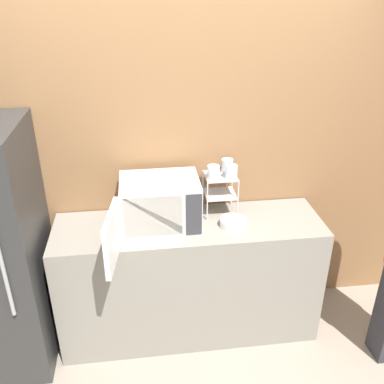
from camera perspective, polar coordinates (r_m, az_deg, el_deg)
name	(u,v)px	position (r m, az deg, el deg)	size (l,w,h in m)	color
ground_plane	(194,353)	(3.35, 0.29, -20.62)	(12.00, 12.00, 0.00)	gray
wall_back	(184,158)	(3.08, -1.14, 4.57)	(8.00, 0.06, 2.60)	olive
counter	(189,278)	(3.23, -0.36, -11.42)	(1.87, 0.55, 0.93)	gray
microwave	(158,204)	(2.87, -4.57, -1.66)	(0.61, 0.79, 0.34)	silver
dish_rack	(220,186)	(3.02, 3.79, 0.81)	(0.23, 0.21, 0.29)	#B2B2B7
glass_front_left	(213,172)	(2.91, 2.88, 2.64)	(0.08, 0.08, 0.09)	silver
glass_back_right	(227,166)	(3.03, 4.72, 3.53)	(0.08, 0.08, 0.09)	silver
glass_front_right	(231,172)	(2.93, 5.28, 2.68)	(0.08, 0.08, 0.09)	silver
bowl	(233,223)	(2.94, 5.51, -4.10)	(0.18, 0.18, 0.06)	silver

